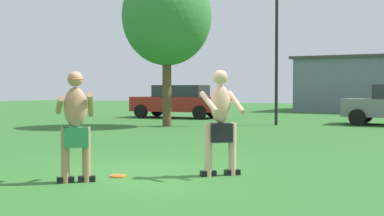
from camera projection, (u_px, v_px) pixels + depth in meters
name	position (u px, v px, depth m)	size (l,w,h in m)	color
ground_plane	(145.00, 175.00, 8.67)	(80.00, 80.00, 0.00)	#2D6628
player_with_cap	(76.00, 121.00, 7.93)	(0.78, 0.79, 1.71)	black
player_in_black	(221.00, 120.00, 8.54)	(0.82, 0.74, 1.74)	black
frisbee	(118.00, 176.00, 8.47)	(0.27, 0.27, 0.03)	orange
car_red_near_post	(178.00, 101.00, 25.21)	(4.47, 2.42, 1.58)	maroon
lamp_post	(277.00, 31.00, 20.18)	(0.60, 0.24, 5.99)	black
tree_right_field	(167.00, 17.00, 19.59)	(3.37, 3.37, 5.99)	brown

